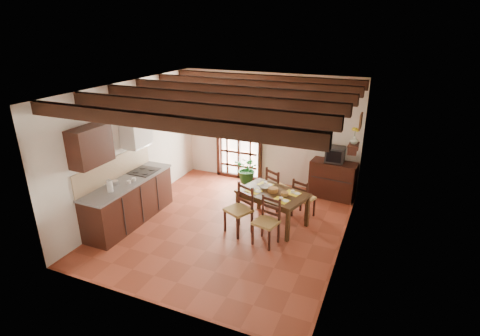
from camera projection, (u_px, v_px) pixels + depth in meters
The scene contains 25 objects.
ground_plane at pixel (228, 226), 7.69m from camera, with size 5.00×5.00×0.00m, color brown.
room_shell at pixel (227, 141), 7.02m from camera, with size 4.52×5.02×2.81m.
ceiling_beams at pixel (226, 95), 6.71m from camera, with size 4.50×4.34×0.20m.
french_door at pixel (239, 135), 9.64m from camera, with size 1.26×0.11×2.32m.
kitchen_counter at pixel (130, 200), 7.71m from camera, with size 0.64×2.25×1.38m.
upper_cabinet at pixel (90, 146), 6.66m from camera, with size 0.35×0.80×0.70m, color black.
range_hood at pixel (136, 134), 7.76m from camera, with size 0.38×0.60×0.54m.
counter_items at pixel (130, 177), 7.62m from camera, with size 0.50×1.43×0.25m.
dining_table at pixel (273, 196), 7.55m from camera, with size 1.51×1.19×0.72m.
chair_near_left at pixel (239, 218), 7.37m from camera, with size 0.59×0.58×0.98m.
chair_near_right at pixel (266, 230), 6.99m from camera, with size 0.50×0.48×0.91m.
chair_far_left at pixel (277, 195), 8.35m from camera, with size 0.59×0.58×0.95m.
chair_far_right at pixel (303, 205), 7.97m from camera, with size 0.51×0.50×0.87m.
table_setting at pixel (273, 192), 7.51m from camera, with size 0.97×0.64×0.09m.
table_bowl at pixel (265, 187), 7.68m from camera, with size 0.22×0.22×0.05m, color white.
sideboard at pixel (333, 180), 8.81m from camera, with size 1.04×0.47×0.89m, color black.
crt_tv at pixel (335, 154), 8.57m from camera, with size 0.41×0.38×0.35m.
fuse_box at pixel (331, 122), 8.62m from camera, with size 0.25×0.03×0.32m, color white.
plant_pot at pixel (248, 185), 9.35m from camera, with size 0.33×0.33×0.20m, color maroon.
potted_plant at pixel (248, 168), 9.18m from camera, with size 1.62×1.39×1.81m, color #144C19.
wall_shelf at pixel (353, 146), 7.72m from camera, with size 0.20×0.42×0.20m.
shelf_vase at pixel (354, 140), 7.67m from camera, with size 0.15×0.15×0.15m, color #B2BFB2.
shelf_flowers at pixel (355, 130), 7.60m from camera, with size 0.14×0.14×0.36m.
framed_picture at pixel (361, 121), 7.50m from camera, with size 0.03×0.32×0.32m.
pendant_lamp at pixel (277, 125), 7.10m from camera, with size 0.36×0.36×0.84m.
Camera 1 is at (2.87, -6.09, 3.91)m, focal length 28.00 mm.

